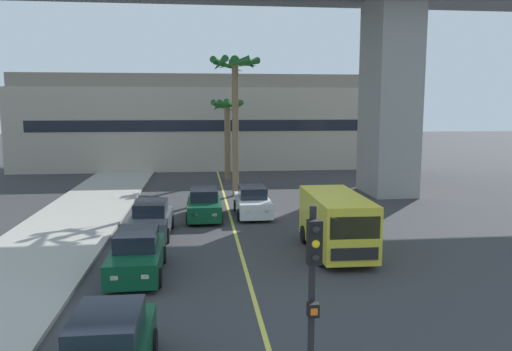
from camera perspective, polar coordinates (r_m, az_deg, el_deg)
The scene contains 10 objects.
lane_stripe_center at distance 24.87m, azimuth -2.62°, elevation -5.74°, with size 0.14×56.00×0.01m, color #DBCC4C.
pier_building_backdrop at distance 48.84m, azimuth -4.62°, elevation 6.04°, with size 36.51×8.04×8.69m.
car_queue_second at distance 26.50m, azimuth -5.92°, elevation -3.34°, with size 1.84×4.10×1.56m.
car_queue_third at distance 18.18m, azimuth -13.36°, elevation -8.76°, with size 1.86×4.11×1.56m.
car_queue_fourth at distance 27.08m, azimuth -0.40°, elevation -3.05°, with size 1.84×4.10×1.56m.
car_queue_fifth at distance 23.40m, azimuth -11.83°, elevation -4.97°, with size 1.90×4.14×1.56m.
delivery_van at distance 20.36m, azimuth 9.07°, elevation -5.20°, with size 2.21×5.28×2.36m.
traffic_light_median_near at distance 8.90m, azimuth 6.45°, elevation -12.93°, with size 0.24×0.37×4.20m.
palm_tree_near_median at distance 39.42m, azimuth -3.31°, elevation 6.73°, with size 2.66×2.68×6.47m.
palm_tree_mid_median at distance 32.74m, azimuth -2.39°, elevation 10.13°, with size 3.28×3.30×9.06m.
Camera 1 is at (-1.60, -0.11, 5.88)m, focal length 35.24 mm.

